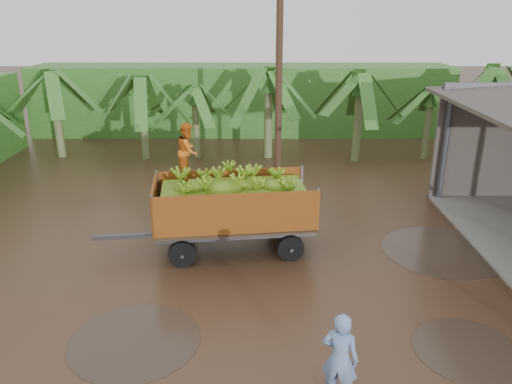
% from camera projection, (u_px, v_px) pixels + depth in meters
% --- Properties ---
extents(ground, '(100.00, 100.00, 0.00)m').
position_uv_depth(ground, '(304.00, 280.00, 12.48)').
color(ground, black).
rests_on(ground, ground).
extents(hedge_north, '(22.00, 3.00, 3.60)m').
position_uv_depth(hedge_north, '(242.00, 100.00, 26.88)').
color(hedge_north, '#2D661E').
rests_on(hedge_north, ground).
extents(banana_trailer, '(6.13, 2.62, 3.55)m').
position_uv_depth(banana_trailer, '(233.00, 204.00, 13.75)').
color(banana_trailer, '#B65F1A').
rests_on(banana_trailer, ground).
extents(man_blue, '(0.75, 0.63, 1.74)m').
position_uv_depth(man_blue, '(340.00, 358.00, 8.38)').
color(man_blue, '#6A89C1').
rests_on(man_blue, ground).
extents(utility_pole, '(1.20, 0.24, 7.87)m').
position_uv_depth(utility_pole, '(279.00, 82.00, 17.42)').
color(utility_pole, '#47301E').
rests_on(utility_pole, ground).
extents(banana_plants, '(24.77, 20.70, 4.14)m').
position_uv_depth(banana_plants, '(158.00, 139.00, 18.29)').
color(banana_plants, '#2D661E').
rests_on(banana_plants, ground).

